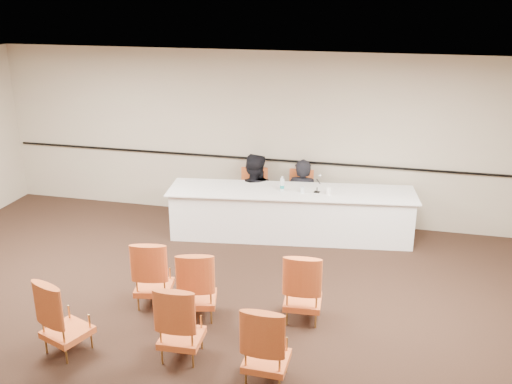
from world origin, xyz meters
TOP-DOWN VIEW (x-y plane):
  - floor at (0.00, 0.00)m, footprint 10.00×10.00m
  - ceiling at (0.00, 0.00)m, footprint 10.00×10.00m
  - wall_back at (0.00, 4.00)m, footprint 10.00×0.04m
  - wall_rail at (0.00, 3.96)m, footprint 9.80×0.04m
  - panel_table at (0.62, 3.20)m, footprint 4.18×1.47m
  - panelist_main at (0.71, 3.81)m, footprint 0.62×0.43m
  - panelist_main_chair at (0.71, 3.81)m, footprint 0.56×0.56m
  - panelist_second at (-0.15, 3.70)m, footprint 0.88×0.70m
  - panelist_second_chair at (-0.15, 3.70)m, footprint 0.56×0.56m
  - papers at (0.97, 3.25)m, footprint 0.30×0.23m
  - microphone at (1.05, 3.20)m, footprint 0.13×0.21m
  - water_bottle at (0.48, 3.15)m, footprint 0.09×0.09m
  - drinking_glass at (0.82, 3.13)m, footprint 0.06×0.06m
  - coffee_cup at (1.25, 3.15)m, footprint 0.10×0.10m
  - aud_chair_front_left at (-0.74, 0.59)m, footprint 0.58×0.58m
  - aud_chair_front_mid at (-0.08, 0.44)m, footprint 0.61×0.61m
  - aud_chair_front_right at (1.23, 0.69)m, footprint 0.53×0.53m
  - aud_chair_back_left at (-1.30, -0.62)m, footprint 0.64×0.64m
  - aud_chair_back_mid at (0.02, -0.41)m, footprint 0.52×0.52m
  - aud_chair_back_right at (1.05, -0.60)m, footprint 0.51×0.51m

SIDE VIEW (x-z plane):
  - floor at x=0.00m, z-range 0.00..0.00m
  - panelist_main at x=0.71m, z-range -0.45..1.19m
  - panelist_second at x=-0.15m, z-range -0.48..1.26m
  - panel_table at x=0.62m, z-range 0.00..0.82m
  - panelist_main_chair at x=0.71m, z-range 0.00..0.95m
  - panelist_second_chair at x=-0.15m, z-range 0.00..0.95m
  - aud_chair_front_left at x=-0.74m, z-range 0.00..0.95m
  - aud_chair_front_mid at x=-0.08m, z-range 0.00..0.95m
  - aud_chair_front_right at x=1.23m, z-range 0.00..0.95m
  - aud_chair_back_left at x=-1.30m, z-range 0.00..0.95m
  - aud_chair_back_mid at x=0.02m, z-range 0.00..0.95m
  - aud_chair_back_right at x=1.05m, z-range 0.00..0.95m
  - papers at x=0.97m, z-range 0.82..0.82m
  - drinking_glass at x=0.82m, z-range 0.82..0.92m
  - coffee_cup at x=1.25m, z-range 0.82..0.94m
  - water_bottle at x=0.48m, z-range 0.82..1.07m
  - microphone at x=1.05m, z-range 0.82..1.10m
  - wall_rail at x=0.00m, z-range 1.09..1.11m
  - wall_back at x=0.00m, z-range 0.00..3.00m
  - ceiling at x=0.00m, z-range 3.00..3.00m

